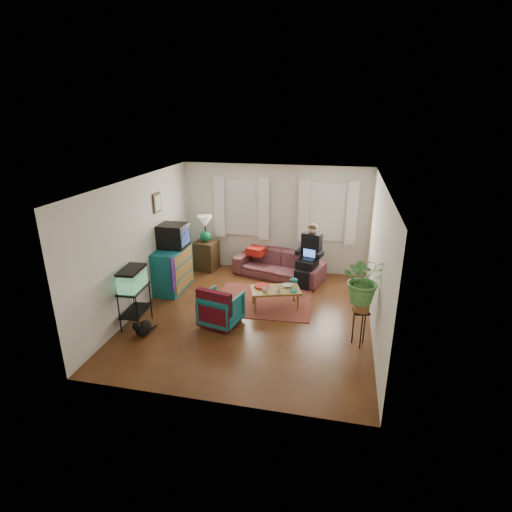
% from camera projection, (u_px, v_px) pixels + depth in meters
% --- Properties ---
extents(floor, '(4.50, 5.00, 0.01)m').
position_uv_depth(floor, '(252.00, 316.00, 7.79)').
color(floor, '#4F2B14').
rests_on(floor, ground).
extents(ceiling, '(4.50, 5.00, 0.01)m').
position_uv_depth(ceiling, '(251.00, 182.00, 6.90)').
color(ceiling, white).
rests_on(ceiling, wall_back).
extents(wall_back, '(4.50, 0.01, 2.60)m').
position_uv_depth(wall_back, '(275.00, 219.00, 9.64)').
color(wall_back, silver).
rests_on(wall_back, floor).
extents(wall_front, '(4.50, 0.01, 2.60)m').
position_uv_depth(wall_front, '(207.00, 318.00, 5.05)').
color(wall_front, silver).
rests_on(wall_front, floor).
extents(wall_left, '(0.01, 5.00, 2.60)m').
position_uv_depth(wall_left, '(139.00, 245.00, 7.80)').
color(wall_left, silver).
rests_on(wall_left, floor).
extents(wall_right, '(0.01, 5.00, 2.60)m').
position_uv_depth(wall_right, '(378.00, 263.00, 6.89)').
color(wall_right, silver).
rests_on(wall_right, floor).
extents(window_left, '(1.08, 0.04, 1.38)m').
position_uv_depth(window_left, '(242.00, 207.00, 9.69)').
color(window_left, white).
rests_on(window_left, wall_back).
extents(window_right, '(1.08, 0.04, 1.38)m').
position_uv_depth(window_right, '(328.00, 212.00, 9.28)').
color(window_right, white).
rests_on(window_right, wall_back).
extents(curtains_left, '(1.36, 0.06, 1.50)m').
position_uv_depth(curtains_left, '(241.00, 208.00, 9.62)').
color(curtains_left, white).
rests_on(curtains_left, wall_back).
extents(curtains_right, '(1.36, 0.06, 1.50)m').
position_uv_depth(curtains_right, '(327.00, 213.00, 9.21)').
color(curtains_right, white).
rests_on(curtains_right, wall_back).
extents(picture_frame, '(0.04, 0.32, 0.40)m').
position_uv_depth(picture_frame, '(157.00, 203.00, 8.34)').
color(picture_frame, '#3D2616').
rests_on(picture_frame, wall_left).
extents(area_rug, '(2.08, 1.70, 0.01)m').
position_uv_depth(area_rug, '(263.00, 301.00, 8.39)').
color(area_rug, brown).
rests_on(area_rug, floor).
extents(sofa, '(2.27, 1.39, 0.83)m').
position_uv_depth(sofa, '(279.00, 260.00, 9.49)').
color(sofa, brown).
rests_on(sofa, floor).
extents(seated_person, '(0.69, 0.77, 1.27)m').
position_uv_depth(seated_person, '(309.00, 257.00, 9.07)').
color(seated_person, black).
rests_on(seated_person, sofa).
extents(side_table, '(0.56, 0.56, 0.73)m').
position_uv_depth(side_table, '(207.00, 255.00, 9.96)').
color(side_table, '#3B2316').
rests_on(side_table, floor).
extents(table_lamp, '(0.42, 0.42, 0.66)m').
position_uv_depth(table_lamp, '(205.00, 229.00, 9.73)').
color(table_lamp, white).
rests_on(table_lamp, side_table).
extents(dresser, '(0.54, 1.07, 0.96)m').
position_uv_depth(dresser, '(172.00, 269.00, 8.80)').
color(dresser, '#116267').
rests_on(dresser, floor).
extents(crt_tv, '(0.59, 0.54, 0.51)m').
position_uv_depth(crt_tv, '(173.00, 236.00, 8.64)').
color(crt_tv, black).
rests_on(crt_tv, dresser).
extents(aquarium_stand, '(0.43, 0.70, 0.75)m').
position_uv_depth(aquarium_stand, '(135.00, 307.00, 7.31)').
color(aquarium_stand, black).
rests_on(aquarium_stand, floor).
extents(aquarium, '(0.38, 0.64, 0.40)m').
position_uv_depth(aquarium, '(132.00, 278.00, 7.12)').
color(aquarium, '#7FD899').
rests_on(aquarium, aquarium_stand).
extents(black_cat, '(0.35, 0.44, 0.33)m').
position_uv_depth(black_cat, '(143.00, 327.00, 7.06)').
color(black_cat, black).
rests_on(black_cat, floor).
extents(armchair, '(0.79, 0.76, 0.68)m').
position_uv_depth(armchair, '(221.00, 307.00, 7.39)').
color(armchair, navy).
rests_on(armchair, floor).
extents(serape_throw, '(0.71, 0.31, 0.56)m').
position_uv_depth(serape_throw, '(214.00, 306.00, 7.12)').
color(serape_throw, '#9E0A0A').
rests_on(serape_throw, armchair).
extents(coffee_table, '(1.09, 0.81, 0.41)m').
position_uv_depth(coffee_table, '(275.00, 298.00, 8.06)').
color(coffee_table, brown).
rests_on(coffee_table, floor).
extents(cup_a, '(0.14, 0.14, 0.09)m').
position_uv_depth(cup_a, '(265.00, 289.00, 7.87)').
color(cup_a, white).
rests_on(cup_a, coffee_table).
extents(cup_b, '(0.11, 0.11, 0.08)m').
position_uv_depth(cup_b, '(279.00, 290.00, 7.83)').
color(cup_b, beige).
rests_on(cup_b, coffee_table).
extents(bowl, '(0.24, 0.24, 0.05)m').
position_uv_depth(bowl, '(288.00, 286.00, 8.09)').
color(bowl, white).
rests_on(bowl, coffee_table).
extents(snack_tray, '(0.38, 0.38, 0.04)m').
position_uv_depth(snack_tray, '(261.00, 286.00, 8.08)').
color(snack_tray, '#B21414').
rests_on(snack_tray, coffee_table).
extents(birdcage, '(0.20, 0.20, 0.28)m').
position_uv_depth(birdcage, '(294.00, 285.00, 7.85)').
color(birdcage, '#115B6B').
rests_on(birdcage, coffee_table).
extents(plant_stand, '(0.33, 0.33, 0.65)m').
position_uv_depth(plant_stand, '(360.00, 328.00, 6.71)').
color(plant_stand, black).
rests_on(plant_stand, floor).
extents(potted_plant, '(0.86, 0.79, 0.82)m').
position_uv_depth(potted_plant, '(364.00, 286.00, 6.45)').
color(potted_plant, '#599947').
rests_on(potted_plant, plant_stand).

